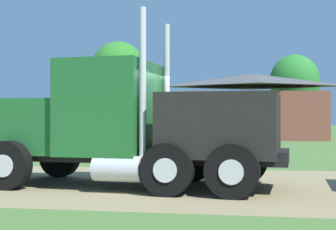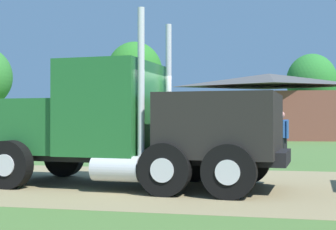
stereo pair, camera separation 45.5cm
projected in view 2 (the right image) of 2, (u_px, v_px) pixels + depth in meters
ground_plane at (141, 183)px, 11.52m from camera, size 200.00×200.00×0.00m
dirt_track at (141, 183)px, 11.52m from camera, size 120.00×6.94×0.01m
truck_foreground_white at (127, 126)px, 11.08m from camera, size 7.19×3.16×3.72m
visitor_far_side at (281, 135)px, 16.53m from camera, size 0.47×0.47×1.73m
shed_building at (269, 108)px, 35.30m from camera, size 10.45×6.62×4.66m
tree_mid at (135, 73)px, 46.16m from camera, size 5.17×5.17×8.57m
tree_right at (312, 81)px, 40.52m from camera, size 4.03×4.03×6.73m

